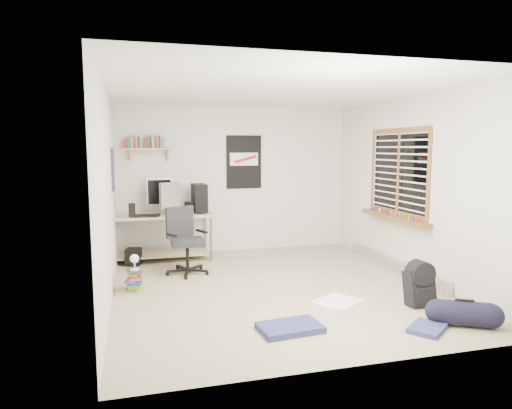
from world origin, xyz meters
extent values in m
cube|color=gray|center=(0.00, 0.00, -0.01)|extent=(4.00, 4.50, 0.01)
cube|color=white|center=(0.00, 0.00, 2.50)|extent=(4.00, 4.50, 0.01)
cube|color=silver|center=(0.00, 2.25, 1.25)|extent=(4.00, 0.01, 2.50)
cube|color=silver|center=(-2.00, 0.00, 1.25)|extent=(0.01, 4.50, 2.50)
cube|color=silver|center=(2.00, 0.00, 1.25)|extent=(0.01, 4.50, 2.50)
cube|color=tan|center=(-1.33, 1.87, 0.36)|extent=(1.76, 0.96, 0.76)
cube|color=#9F9FA4|center=(-1.31, 2.00, 0.99)|extent=(0.41, 0.13, 0.45)
cube|color=#B6B5BB|center=(-1.17, 1.67, 0.96)|extent=(0.36, 0.25, 0.39)
cube|color=black|center=(-0.69, 1.87, 0.99)|extent=(0.22, 0.44, 0.45)
cube|color=black|center=(-1.53, 1.59, 0.77)|extent=(0.40, 0.15, 0.02)
cube|color=black|center=(-1.75, 1.60, 0.86)|extent=(0.10, 0.10, 0.20)
cube|color=black|center=(-0.88, 1.88, 0.85)|extent=(0.10, 0.10, 0.16)
cube|color=black|center=(-1.00, 0.93, 0.49)|extent=(0.83, 0.83, 0.96)
cube|color=tan|center=(-1.45, 2.14, 1.78)|extent=(0.80, 0.22, 0.24)
cube|color=black|center=(0.15, 2.23, 1.55)|extent=(0.62, 0.03, 0.92)
cube|color=navy|center=(-1.99, 1.20, 1.50)|extent=(0.02, 0.42, 0.60)
cube|color=brown|center=(1.95, 0.30, 1.45)|extent=(0.10, 1.50, 1.26)
cube|color=#B7B2A8|center=(1.96, 0.30, 0.09)|extent=(0.08, 2.50, 0.18)
cube|color=black|center=(1.42, -1.09, 0.20)|extent=(0.32, 0.25, 0.41)
cylinder|color=black|center=(1.48, -1.75, 0.14)|extent=(0.35, 0.35, 0.50)
cube|color=white|center=(0.52, -0.82, 0.02)|extent=(0.63, 0.61, 0.04)
cube|color=navy|center=(-0.26, -1.41, 0.03)|extent=(0.65, 0.45, 0.07)
cube|color=navy|center=(1.05, -1.76, 0.03)|extent=(0.49, 0.47, 0.05)
cube|color=olive|center=(-1.75, 0.29, 0.15)|extent=(0.43, 0.37, 0.27)
cube|color=silver|center=(-1.73, 0.27, 0.38)|extent=(0.17, 0.22, 0.20)
cube|color=black|center=(-1.75, 1.61, 0.14)|extent=(0.27, 0.27, 0.25)
camera|label=1|loc=(-1.70, -5.49, 1.80)|focal=32.00mm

